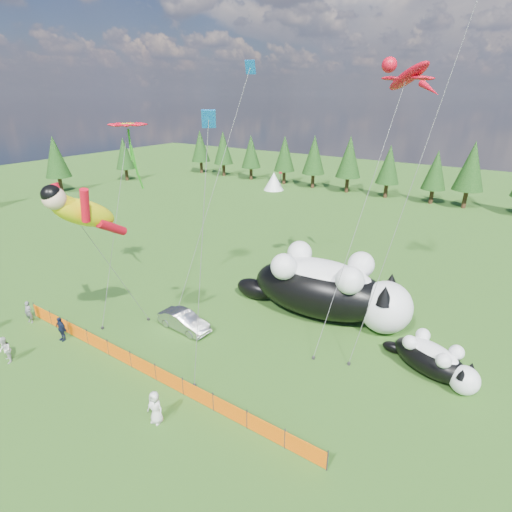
# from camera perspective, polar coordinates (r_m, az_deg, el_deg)

# --- Properties ---
(ground) EXTENTS (160.00, 160.00, 0.00)m
(ground) POSITION_cam_1_polar(r_m,az_deg,el_deg) (25.45, -10.54, -12.68)
(ground) COLOR #0F3409
(ground) RESTS_ON ground
(safety_fence) EXTENTS (22.06, 0.06, 1.10)m
(safety_fence) POSITION_cam_1_polar(r_m,az_deg,el_deg) (23.57, -15.84, -14.89)
(safety_fence) COLOR #262626
(safety_fence) RESTS_ON ground
(tree_line) EXTENTS (90.00, 4.00, 8.00)m
(tree_line) POSITION_cam_1_polar(r_m,az_deg,el_deg) (62.27, 19.69, 11.28)
(tree_line) COLOR black
(tree_line) RESTS_ON ground
(festival_tents) EXTENTS (50.00, 3.20, 2.80)m
(festival_tents) POSITION_cam_1_polar(r_m,az_deg,el_deg) (56.16, 28.81, 6.02)
(festival_tents) COLOR white
(festival_tents) RESTS_ON ground
(cat_large) EXTENTS (12.76, 5.41, 4.61)m
(cat_large) POSITION_cam_1_polar(r_m,az_deg,el_deg) (27.59, 10.18, -4.45)
(cat_large) COLOR black
(cat_large) RESTS_ON ground
(cat_small) EXTENTS (5.49, 3.36, 2.06)m
(cat_small) POSITION_cam_1_polar(r_m,az_deg,el_deg) (24.41, 24.08, -13.35)
(cat_small) COLOR black
(cat_small) RESTS_ON ground
(car) EXTENTS (3.79, 1.45, 1.23)m
(car) POSITION_cam_1_polar(r_m,az_deg,el_deg) (26.81, -10.26, -9.13)
(car) COLOR #A6A5AA
(car) RESTS_ON ground
(spectator_a) EXTENTS (0.65, 0.52, 1.56)m
(spectator_a) POSITION_cam_1_polar(r_m,az_deg,el_deg) (31.08, -29.73, -6.98)
(spectator_a) COLOR slate
(spectator_a) RESTS_ON ground
(spectator_b) EXTENTS (0.91, 0.72, 1.64)m
(spectator_b) POSITION_cam_1_polar(r_m,az_deg,el_deg) (27.41, -32.23, -11.32)
(spectator_b) COLOR silver
(spectator_b) RESTS_ON ground
(spectator_c) EXTENTS (0.98, 0.55, 1.63)m
(spectator_c) POSITION_cam_1_polar(r_m,az_deg,el_deg) (28.02, -26.09, -9.31)
(spectator_c) COLOR black
(spectator_c) RESTS_ON ground
(spectator_e) EXTENTS (0.89, 0.63, 1.72)m
(spectator_e) POSITION_cam_1_polar(r_m,az_deg,el_deg) (20.37, -14.20, -20.23)
(spectator_e) COLOR silver
(spectator_e) RESTS_ON ground
(superhero_kite) EXTENTS (4.47, 6.13, 10.93)m
(superhero_kite) POSITION_cam_1_polar(r_m,az_deg,el_deg) (23.10, -23.28, 5.68)
(superhero_kite) COLOR yellow
(superhero_kite) RESTS_ON ground
(gecko_kite) EXTENTS (5.96, 11.59, 17.45)m
(gecko_kite) POSITION_cam_1_polar(r_m,az_deg,el_deg) (27.38, 20.92, 22.81)
(gecko_kite) COLOR red
(gecko_kite) RESTS_ON ground
(flower_kite) EXTENTS (2.48, 5.56, 13.16)m
(flower_kite) POSITION_cam_1_polar(r_m,az_deg,el_deg) (27.54, -17.84, 17.10)
(flower_kite) COLOR red
(flower_kite) RESTS_ON ground
(diamond_kite_a) EXTENTS (2.98, 6.22, 17.20)m
(diamond_kite_a) POSITION_cam_1_polar(r_m,az_deg,el_deg) (26.84, -1.27, 24.11)
(diamond_kite_a) COLOR #0B5FB1
(diamond_kite_a) RESTS_ON ground
(diamond_kite_c) EXTENTS (1.46, 1.51, 14.21)m
(diamond_kite_c) POSITION_cam_1_polar(r_m,az_deg,el_deg) (17.44, -6.88, 17.14)
(diamond_kite_c) COLOR #0B5FB1
(diamond_kite_c) RESTS_ON ground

